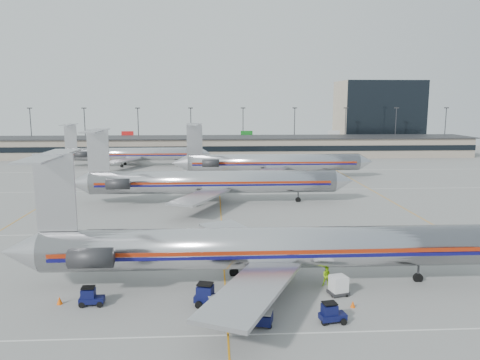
{
  "coord_description": "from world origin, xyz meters",
  "views": [
    {
      "loc": [
        -0.86,
        -50.52,
        17.24
      ],
      "look_at": [
        3.25,
        25.26,
        4.5
      ],
      "focal_mm": 35.0,
      "sensor_mm": 36.0,
      "label": 1
    }
  ],
  "objects": [
    {
      "name": "ramp_worker_far",
      "position": [
        9.63,
        -9.07,
        0.97
      ],
      "size": [
        1.06,
        0.89,
        1.94
      ],
      "primitive_type": "imported",
      "rotation": [
        0.0,
        0.0,
        -0.18
      ],
      "color": "#99DC14",
      "rests_on": "ground"
    },
    {
      "name": "uld_container",
      "position": [
        10.18,
        -11.09,
        0.89
      ],
      "size": [
        1.98,
        1.78,
        1.76
      ],
      "rotation": [
        0.0,
        0.0,
        0.27
      ],
      "color": "#2D2D30",
      "rests_on": "ground"
    },
    {
      "name": "jet_second_row",
      "position": [
        -2.08,
        28.52,
        3.71
      ],
      "size": [
        48.87,
        28.77,
        12.79
      ],
      "color": "silver",
      "rests_on": "ground"
    },
    {
      "name": "ground",
      "position": [
        0.0,
        0.0,
        0.0
      ],
      "size": [
        260.0,
        260.0,
        0.0
      ],
      "primitive_type": "plane",
      "color": "gray",
      "rests_on": "ground"
    },
    {
      "name": "cart_outer",
      "position": [
        2.43,
        -16.53,
        0.64
      ],
      "size": [
        2.42,
        1.95,
        1.2
      ],
      "rotation": [
        0.0,
        0.0,
        -0.26
      ],
      "color": "#0A0E39",
      "rests_on": "ground"
    },
    {
      "name": "cone_left",
      "position": [
        -14.34,
        -11.78,
        0.34
      ],
      "size": [
        0.62,
        0.62,
        0.69
      ],
      "primitive_type": "cone",
      "rotation": [
        0.0,
        0.0,
        0.29
      ],
      "color": "#ED5507",
      "rests_on": "ground"
    },
    {
      "name": "tug_center",
      "position": [
        -1.61,
        -12.71,
        0.91
      ],
      "size": [
        2.69,
        1.84,
        1.99
      ],
      "rotation": [
        0.0,
        0.0,
        -0.27
      ],
      "color": "#0A0E39",
      "rests_on": "ground"
    },
    {
      "name": "jet_third_row",
      "position": [
        11.6,
        54.41,
        3.65
      ],
      "size": [
        46.0,
        28.3,
        12.58
      ],
      "color": "silver",
      "rests_on": "ground"
    },
    {
      "name": "belt_loader",
      "position": [
        2.84,
        -10.45,
        0.53
      ],
      "size": [
        3.79,
        1.43,
        1.97
      ],
      "rotation": [
        0.0,
        0.0,
        -0.09
      ],
      "color": "gray",
      "rests_on": "ground"
    },
    {
      "name": "jet_foreground",
      "position": [
        3.06,
        -8.42,
        3.71
      ],
      "size": [
        48.89,
        28.79,
        12.8
      ],
      "color": "silver",
      "rests_on": "ground"
    },
    {
      "name": "ramp_worker_near",
      "position": [
        6.14,
        -7.74,
        0.99
      ],
      "size": [
        0.85,
        0.73,
        1.97
      ],
      "primitive_type": "imported",
      "rotation": [
        0.0,
        0.0,
        0.42
      ],
      "color": "#CCEC16",
      "rests_on": "ground"
    },
    {
      "name": "terminal",
      "position": [
        0.0,
        97.97,
        3.16
      ],
      "size": [
        162.0,
        17.0,
        6.25
      ],
      "color": "gray",
      "rests_on": "ground"
    },
    {
      "name": "distant_building",
      "position": [
        62.0,
        128.0,
        12.5
      ],
      "size": [
        30.0,
        20.0,
        25.0
      ],
      "primitive_type": "cube",
      "color": "tan",
      "rests_on": "ground"
    },
    {
      "name": "cone_right",
      "position": [
        10.73,
        -13.76,
        0.29
      ],
      "size": [
        0.57,
        0.57,
        0.58
      ],
      "primitive_type": "cone",
      "rotation": [
        0.0,
        0.0,
        -0.43
      ],
      "color": "#ED5507",
      "rests_on": "ground"
    },
    {
      "name": "tug_right",
      "position": [
        8.19,
        -16.42,
        0.77
      ],
      "size": [
        2.22,
        1.38,
        1.69
      ],
      "rotation": [
        0.0,
        0.0,
        0.18
      ],
      "color": "#0A0E39",
      "rests_on": "ground"
    },
    {
      "name": "jet_back_row",
      "position": [
        -23.67,
        76.29,
        3.34
      ],
      "size": [
        42.08,
        25.89,
        11.51
      ],
      "color": "silver",
      "rests_on": "ground"
    },
    {
      "name": "light_mast_row",
      "position": [
        0.0,
        112.0,
        8.58
      ],
      "size": [
        163.6,
        0.4,
        15.28
      ],
      "color": "#38383D",
      "rests_on": "ground"
    },
    {
      "name": "cart_inner",
      "position": [
        -0.48,
        -13.58,
        0.6
      ],
      "size": [
        2.24,
        1.77,
        1.13
      ],
      "rotation": [
        0.0,
        0.0,
        0.23
      ],
      "color": "#0A0E39",
      "rests_on": "ground"
    },
    {
      "name": "apron_markings",
      "position": [
        0.0,
        10.0,
        0.01
      ],
      "size": [
        160.0,
        0.15,
        0.02
      ],
      "primitive_type": "cube",
      "color": "silver",
      "rests_on": "ground"
    },
    {
      "name": "tug_left",
      "position": [
        -11.6,
        -12.17,
        0.76
      ],
      "size": [
        2.08,
        1.1,
        1.67
      ],
      "rotation": [
        0.0,
        0.0,
        0.02
      ],
      "color": "#0A0E39",
      "rests_on": "ground"
    }
  ]
}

